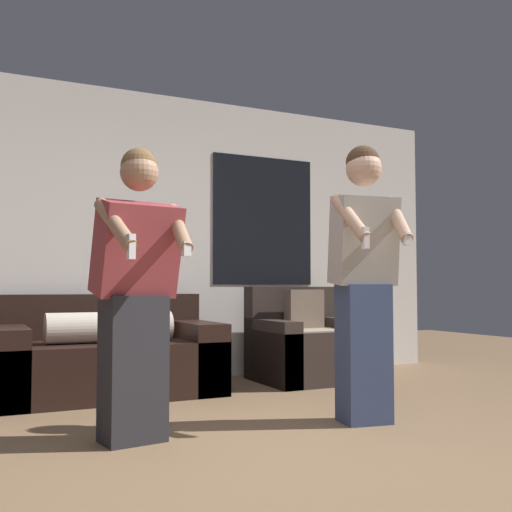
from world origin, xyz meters
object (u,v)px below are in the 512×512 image
(couch, at_px, (106,358))
(armchair, at_px, (306,346))
(person_right, at_px, (364,277))
(person_left, at_px, (136,293))

(couch, distance_m, armchair, 1.84)
(armchair, xyz_separation_m, person_right, (-0.54, -1.68, 0.62))
(person_left, xyz_separation_m, person_right, (1.46, -0.15, 0.10))
(couch, xyz_separation_m, armchair, (1.84, -0.06, 0.02))
(person_left, bearing_deg, armchair, 37.39)
(couch, distance_m, person_right, 2.27)
(couch, bearing_deg, person_left, -95.58)
(armchair, relative_size, person_left, 0.56)
(armchair, relative_size, person_right, 0.52)
(couch, relative_size, person_right, 0.99)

